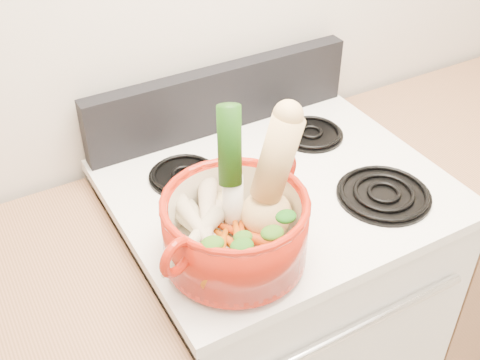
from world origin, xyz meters
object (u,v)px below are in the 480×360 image
stove_body (273,316)px  dutch_oven (235,229)px  leek (233,173)px  squash (272,178)px

stove_body → dutch_oven: dutch_oven is taller
leek → stove_body: bearing=58.3°
dutch_oven → leek: bearing=44.2°
dutch_oven → leek: 0.12m
leek → squash: bearing=-3.1°
squash → leek: (-0.07, 0.04, 0.01)m
dutch_oven → squash: 0.13m
squash → dutch_oven: bearing=-164.5°
stove_body → squash: (-0.13, -0.17, 0.67)m
squash → leek: size_ratio=0.91×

